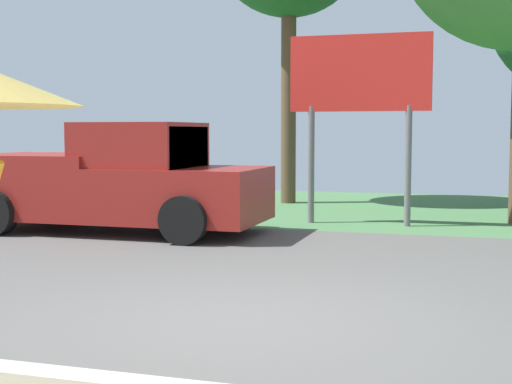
% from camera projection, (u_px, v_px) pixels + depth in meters
% --- Properties ---
extents(ground_plane, '(40.00, 22.00, 0.20)m').
position_uv_depth(ground_plane, '(313.00, 267.00, 9.42)').
color(ground_plane, '#565451').
extents(pickup_truck, '(5.20, 2.28, 1.88)m').
position_uv_depth(pickup_truck, '(116.00, 181.00, 12.35)').
color(pickup_truck, maroon).
rests_on(pickup_truck, ground_plane).
extents(roadside_billboard, '(2.60, 0.12, 3.50)m').
position_uv_depth(roadside_billboard, '(360.00, 87.00, 13.16)').
color(roadside_billboard, slate).
rests_on(roadside_billboard, ground_plane).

